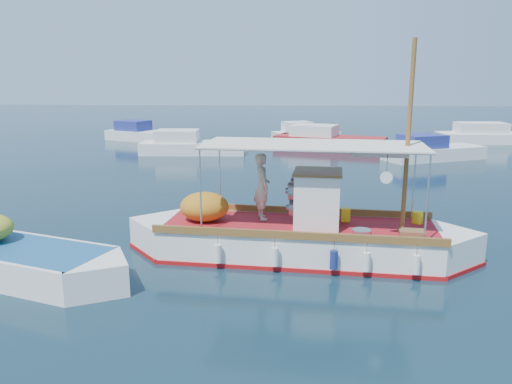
{
  "coord_description": "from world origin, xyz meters",
  "views": [
    {
      "loc": [
        -0.45,
        -14.14,
        5.0
      ],
      "look_at": [
        -1.29,
        0.0,
        1.76
      ],
      "focal_mm": 35.0,
      "sensor_mm": 36.0,
      "label": 1
    }
  ],
  "objects": [
    {
      "name": "ground",
      "position": [
        0.0,
        0.0,
        0.0
      ],
      "size": [
        160.0,
        160.0,
        0.0
      ],
      "primitive_type": "plane",
      "color": "black",
      "rests_on": "ground"
    },
    {
      "name": "fishing_caique",
      "position": [
        -0.12,
        -0.46,
        0.55
      ],
      "size": [
        10.13,
        3.54,
        6.21
      ],
      "rotation": [
        0.0,
        0.0,
        -0.1
      ],
      "color": "white",
      "rests_on": "ground"
    },
    {
      "name": "dinghy",
      "position": [
        -7.53,
        -2.33,
        0.37
      ],
      "size": [
        6.86,
        3.61,
        1.77
      ],
      "rotation": [
        0.0,
        0.0,
        -0.33
      ],
      "color": "white",
      "rests_on": "ground"
    },
    {
      "name": "bg_boat_nw",
      "position": [
        -6.9,
        19.0,
        0.49
      ],
      "size": [
        7.05,
        2.77,
        1.8
      ],
      "rotation": [
        0.0,
        0.0,
        0.05
      ],
      "color": "silver",
      "rests_on": "ground"
    },
    {
      "name": "bg_boat_n",
      "position": [
        2.57,
        22.99,
        0.49
      ],
      "size": [
        8.46,
        5.32,
        1.8
      ],
      "rotation": [
        0.0,
        0.0,
        -0.34
      ],
      "color": "maroon",
      "rests_on": "ground"
    },
    {
      "name": "bg_boat_ne",
      "position": [
        8.66,
        17.38,
        0.49
      ],
      "size": [
        6.76,
        4.61,
        1.8
      ],
      "rotation": [
        0.0,
        0.0,
        0.42
      ],
      "color": "silver",
      "rests_on": "ground"
    },
    {
      "name": "bg_boat_e",
      "position": [
        15.9,
        26.05,
        0.49
      ],
      "size": [
        9.12,
        2.77,
        1.8
      ],
      "rotation": [
        0.0,
        0.0,
        0.02
      ],
      "color": "silver",
      "rests_on": "ground"
    },
    {
      "name": "bg_boat_far_w",
      "position": [
        -12.33,
        26.02,
        0.49
      ],
      "size": [
        6.41,
        4.56,
        1.8
      ],
      "rotation": [
        0.0,
        0.0,
        -0.42
      ],
      "color": "silver",
      "rests_on": "ground"
    },
    {
      "name": "bg_boat_far_n",
      "position": [
        1.02,
        26.16,
        0.49
      ],
      "size": [
        5.63,
        3.78,
        1.8
      ],
      "rotation": [
        0.0,
        0.0,
        0.37
      ],
      "color": "silver",
      "rests_on": "ground"
    }
  ]
}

